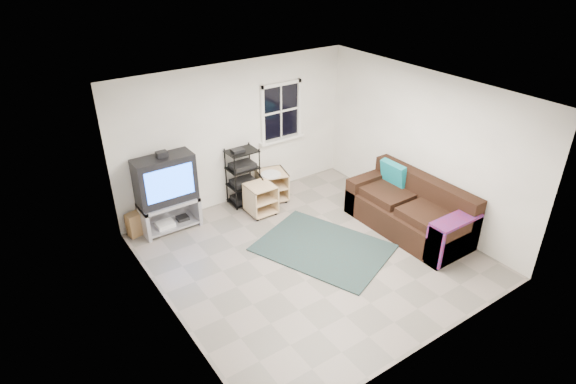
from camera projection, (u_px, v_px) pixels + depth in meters
room at (281, 115)px, 9.01m from camera, size 4.60×4.62×4.60m
tv_unit at (166, 187)px, 7.94m from camera, size 0.97×0.49×1.43m
av_rack at (243, 180)px, 8.86m from camera, size 0.55×0.40×1.10m
side_table_left at (260, 197)px, 8.63m from camera, size 0.49×0.49×0.57m
side_table_right at (271, 183)px, 9.05m from camera, size 0.63×0.63×0.60m
sofa at (410, 211)px, 8.11m from camera, size 0.96×2.17×0.99m
shag_rug at (323, 248)px, 7.76m from camera, size 2.10×2.40×0.02m
paper_bag at (136, 224)px, 8.03m from camera, size 0.32×0.24×0.41m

